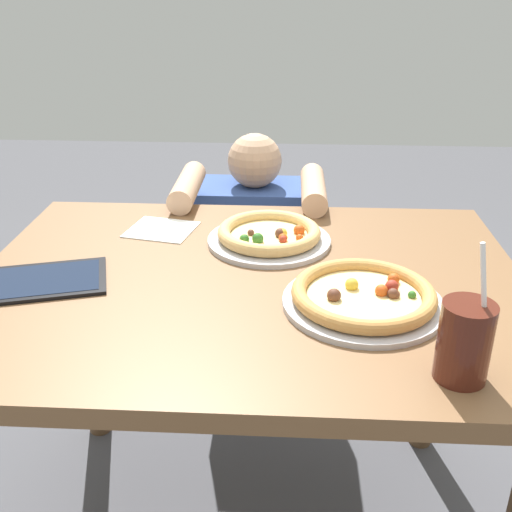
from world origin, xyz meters
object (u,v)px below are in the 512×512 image
object	(u,v)px
pizza_far	(269,235)
diner_seated	(255,276)
pizza_near	(363,297)
drink_cup_colored	(464,341)
tablet	(48,280)

from	to	relation	value
pizza_far	diner_seated	distance (m)	0.65
diner_seated	pizza_near	bearing A→B (deg)	-72.37
drink_cup_colored	tablet	bearing A→B (deg)	159.87
tablet	pizza_near	bearing A→B (deg)	-5.43
pizza_far	drink_cup_colored	size ratio (longest dim) A/B	1.25
pizza_near	drink_cup_colored	bearing A→B (deg)	-59.84
tablet	drink_cup_colored	bearing A→B (deg)	-20.13
pizza_near	diner_seated	world-z (taller)	diner_seated
pizza_near	diner_seated	xyz separation A→B (m)	(-0.26, 0.82, -0.38)
pizza_near	tablet	bearing A→B (deg)	174.57
tablet	diner_seated	bearing A→B (deg)	62.64
pizza_near	pizza_far	xyz separation A→B (m)	(-0.19, 0.29, 0.00)
drink_cup_colored	diner_seated	world-z (taller)	drink_cup_colored
pizza_far	drink_cup_colored	distance (m)	0.62
diner_seated	drink_cup_colored	bearing A→B (deg)	-69.47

